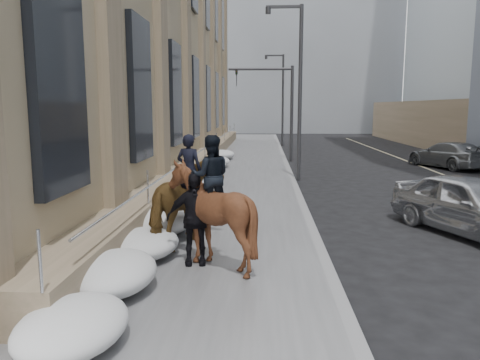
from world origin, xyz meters
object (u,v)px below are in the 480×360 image
Objects in this scene: mounted_horse_right at (210,210)px; car_silver at (472,205)px; mounted_horse_left at (186,201)px; car_grey at (448,155)px; pedestrian at (194,219)px.

mounted_horse_right is 7.46m from car_silver.
mounted_horse_right is at bearing 134.55° from mounted_horse_left.
car_grey is (4.88, 14.47, -0.07)m from car_silver.
car_grey is at bearing 49.35° from pedestrian.
car_silver is (6.74, 3.16, -0.48)m from mounted_horse_right.
mounted_horse_left is at bearing 100.23° from pedestrian.
car_grey is at bearing -132.85° from mounted_horse_right.
pedestrian is 0.38× the size of car_grey.
car_grey is at bearing 47.90° from car_silver.
pedestrian is (-0.35, 0.06, -0.19)m from mounted_horse_right.
car_silver reaches higher than car_grey.
mounted_horse_left is 0.98× the size of mounted_horse_right.
mounted_horse_left is at bearing 31.90° from car_grey.
mounted_horse_right is 0.57× the size of car_silver.
car_grey is (11.97, 17.57, -0.36)m from pedestrian.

